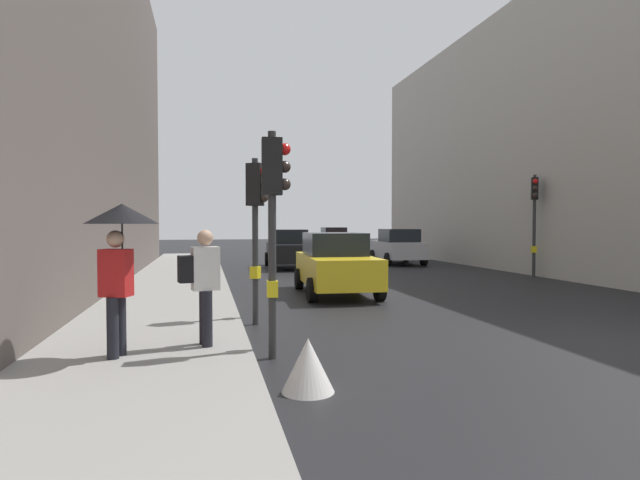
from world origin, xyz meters
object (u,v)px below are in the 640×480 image
Objects in this scene: car_red_sedan at (333,239)px; car_dark_suv at (289,249)px; traffic_light_near_right at (256,210)px; traffic_light_near_left at (274,202)px; warning_sign_triangle at (308,365)px; car_yellow_taxi at (336,264)px; traffic_light_mid_street at (535,207)px; pedestrian_with_black_backpack at (203,280)px; car_silver_hatchback at (398,246)px; pedestrian_with_umbrella at (120,237)px.

car_dark_suv is at bearing -112.05° from car_red_sedan.
traffic_light_near_right is 2.64m from traffic_light_near_left.
car_dark_suv is 6.61× the size of warning_sign_triangle.
car_yellow_taxi is 8.60m from warning_sign_triangle.
traffic_light_near_left is at bearing -139.53° from traffic_light_mid_street.
traffic_light_mid_street is (11.15, 6.87, 0.38)m from traffic_light_near_right.
pedestrian_with_black_backpack is 2.72× the size of warning_sign_triangle.
traffic_light_near_left is at bearing 96.99° from warning_sign_triangle.
pedestrian_with_black_backpack is at bearing 159.49° from traffic_light_near_left.
car_dark_suv reaches higher than warning_sign_triangle.
traffic_light_mid_street is 0.90× the size of car_yellow_taxi.
traffic_light_near_right is 0.77× the size of car_silver_hatchback.
car_dark_suv is at bearing 78.10° from traffic_light_near_right.
car_silver_hatchback is 6.62× the size of warning_sign_triangle.
pedestrian_with_umbrella is at bearing -128.49° from traffic_light_near_right.
car_dark_suv is (-8.41, 6.14, -1.79)m from traffic_light_mid_street.
car_dark_suv and car_red_sedan have the same top height.
car_silver_hatchback is 1.00× the size of car_dark_suv.
car_yellow_taxi is 23.51m from car_red_sedan.
pedestrian_with_black_backpack reaches higher than warning_sign_triangle.
pedestrian_with_umbrella is (-10.65, -16.83, 0.96)m from car_silver_hatchback.
car_silver_hatchback is 20.18m from warning_sign_triangle.
car_red_sedan is at bearing 76.05° from car_yellow_taxi.
car_silver_hatchback is 1.01× the size of car_red_sedan.
car_silver_hatchback reaches higher than warning_sign_triangle.
car_silver_hatchback is 5.87m from car_dark_suv.
pedestrian_with_black_backpack is at bearing -114.78° from traffic_light_near_right.
pedestrian_with_umbrella is at bearing -107.29° from car_dark_suv.
car_yellow_taxi is (2.65, 6.61, -1.46)m from traffic_light_near_left.
car_red_sedan reaches higher than warning_sign_triangle.
traffic_light_near_right reaches higher than car_silver_hatchback.
car_dark_suv is (2.74, 15.65, -1.46)m from traffic_light_near_left.
car_dark_suv is at bearing 80.07° from traffic_light_near_left.
car_silver_hatchback is at bearing 60.06° from car_yellow_taxi.
warning_sign_triangle is (2.35, -1.55, -1.52)m from pedestrian_with_umbrella.
car_red_sedan is at bearing 70.45° from pedestrian_with_umbrella.
traffic_light_near_left reaches higher than car_yellow_taxi.
pedestrian_with_umbrella is (-4.89, -15.71, 0.96)m from car_dark_suv.
traffic_light_mid_street is 1.14× the size of traffic_light_near_left.
traffic_light_mid_street reaches higher than warning_sign_triangle.
car_yellow_taxi is at bearing 54.26° from pedestrian_with_umbrella.
car_red_sedan is at bearing 98.08° from traffic_light_mid_street.
car_red_sedan is 32.08m from warning_sign_triangle.
car_yellow_taxi reaches higher than warning_sign_triangle.
pedestrian_with_black_backpack reaches higher than car_red_sedan.
traffic_light_near_right is at bearing 90.06° from traffic_light_near_left.
traffic_light_mid_street is 1.81× the size of pedestrian_with_umbrella.
traffic_light_mid_street is at bearing -36.15° from car_dark_suv.
car_yellow_taxi is 8.27m from pedestrian_with_umbrella.
traffic_light_near_right is 5.11× the size of warning_sign_triangle.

